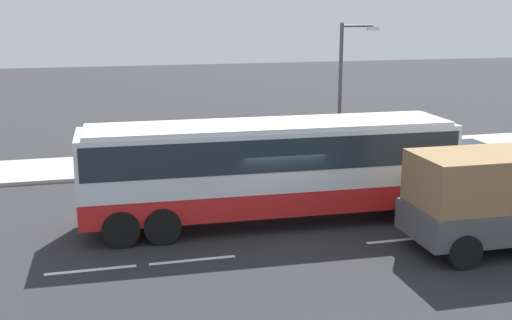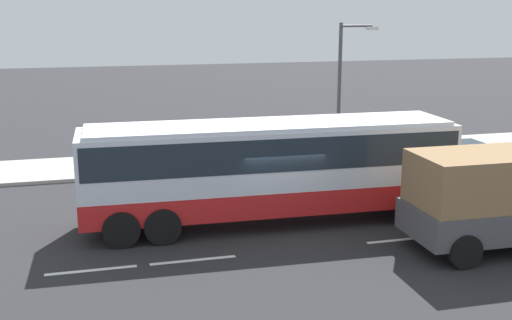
{
  "view_description": "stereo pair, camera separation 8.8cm",
  "coord_description": "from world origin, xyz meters",
  "views": [
    {
      "loc": [
        -5.5,
        -18.76,
        6.83
      ],
      "look_at": [
        -0.55,
        0.42,
        2.09
      ],
      "focal_mm": 44.74,
      "sensor_mm": 36.0,
      "label": 1
    },
    {
      "loc": [
        -5.58,
        -18.73,
        6.83
      ],
      "look_at": [
        -0.55,
        0.42,
        2.09
      ],
      "focal_mm": 44.74,
      "sensor_mm": 36.0,
      "label": 2
    }
  ],
  "objects": [
    {
      "name": "ground_plane",
      "position": [
        0.0,
        0.0,
        0.0
      ],
      "size": [
        120.0,
        120.0,
        0.0
      ],
      "primitive_type": "plane",
      "color": "#28282B"
    },
    {
      "name": "sidewalk_curb",
      "position": [
        0.0,
        8.98,
        0.07
      ],
      "size": [
        80.0,
        4.0,
        0.15
      ],
      "primitive_type": "cube",
      "color": "#A8A399",
      "rests_on": "ground_plane"
    },
    {
      "name": "lane_centreline",
      "position": [
        2.15,
        -2.29,
        0.0
      ],
      "size": [
        45.61,
        0.16,
        0.01
      ],
      "color": "white",
      "rests_on": "ground_plane"
    },
    {
      "name": "coach_bus",
      "position": [
        -0.11,
        0.29,
        2.05
      ],
      "size": [
        12.02,
        3.01,
        3.3
      ],
      "rotation": [
        0.0,
        0.0,
        -0.03
      ],
      "color": "red",
      "rests_on": "ground_plane"
    },
    {
      "name": "car_red_compact",
      "position": [
        8.99,
        3.64,
        0.79
      ],
      "size": [
        4.49,
        1.89,
        1.47
      ],
      "rotation": [
        0.0,
        0.0,
        -0.01
      ],
      "color": "#B21919",
      "rests_on": "ground_plane"
    },
    {
      "name": "pedestrian_near_curb",
      "position": [
        -1.68,
        9.12,
        1.05
      ],
      "size": [
        0.32,
        0.32,
        1.57
      ],
      "rotation": [
        0.0,
        0.0,
        1.9
      ],
      "color": "brown",
      "rests_on": "sidewalk_curb"
    },
    {
      "name": "pedestrian_at_crossing",
      "position": [
        -3.99,
        9.14,
        1.1
      ],
      "size": [
        0.32,
        0.32,
        1.66
      ],
      "rotation": [
        0.0,
        0.0,
        2.53
      ],
      "color": "black",
      "rests_on": "sidewalk_curb"
    },
    {
      "name": "street_lamp",
      "position": [
        5.2,
        7.21,
        3.68
      ],
      "size": [
        1.77,
        0.24,
        6.06
      ],
      "color": "#47474C",
      "rests_on": "sidewalk_curb"
    }
  ]
}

